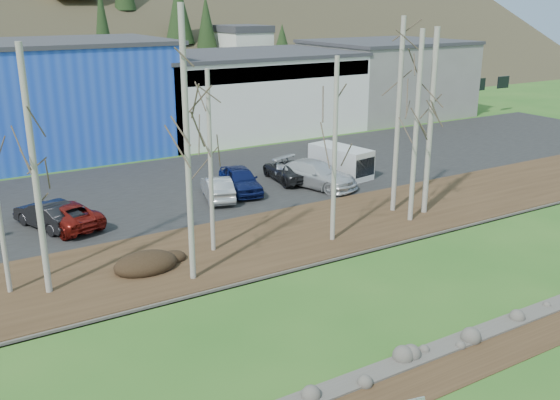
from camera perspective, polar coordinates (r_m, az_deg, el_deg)
ground at (r=20.29m, az=21.09°, el=-16.49°), size 200.00×200.00×0.00m
dirt_strip at (r=21.36m, az=16.57°, el=-14.09°), size 80.00×1.80×0.03m
near_bank_rocks at (r=21.93m, az=14.61°, el=-13.05°), size 80.00×0.80×0.50m
river at (r=24.54m, az=7.72°, el=-9.11°), size 80.00×8.00×0.90m
far_bank_rocks at (r=27.51m, az=2.35°, el=-5.88°), size 80.00×0.80×0.46m
far_bank at (r=29.99m, az=-1.04°, el=-3.66°), size 80.00×7.00×0.15m
parking_lot at (r=38.94m, az=-8.88°, el=1.20°), size 80.00×14.00×0.14m
building_blue at (r=49.76m, az=-21.98°, el=8.55°), size 20.40×12.24×8.30m
building_white at (r=55.67m, az=-3.18°, el=9.87°), size 18.36×12.24×6.80m
building_grey at (r=64.71m, az=9.62°, el=10.97°), size 14.28×12.24×7.30m
dirt_mound at (r=27.16m, az=-12.19°, el=-5.65°), size 2.74×1.94×0.54m
birch_0 at (r=24.73m, az=-21.51°, el=2.21°), size 0.25×0.25×9.54m
birch_2 at (r=24.35m, az=-8.47°, el=4.61°), size 0.24×0.24×10.83m
birch_3 at (r=27.52m, az=-6.38°, el=3.36°), size 0.20×0.20×8.17m
birch_4 at (r=28.69m, az=5.02°, el=4.43°), size 0.22×0.22×8.59m
birch_5 at (r=33.35m, az=13.58°, el=6.83°), size 0.29×0.29×9.67m
birch_6 at (r=31.94m, az=12.34°, el=6.41°), size 0.25×0.25×9.63m
birch_7 at (r=33.28m, az=10.74°, el=7.44°), size 0.25×0.25×10.18m
car_1 at (r=33.27m, az=-20.46°, el=-1.24°), size 2.84×4.47×1.39m
car_2 at (r=33.05m, az=-19.12°, el=-1.28°), size 3.41×5.18×1.32m
car_3 at (r=37.04m, az=-3.65°, el=1.86°), size 2.63×4.74×1.52m
car_4 at (r=35.84m, az=-5.74°, el=1.11°), size 2.50×4.31×1.34m
car_5 at (r=39.53m, az=0.80°, el=2.74°), size 2.71×4.87×1.29m
car_6 at (r=38.15m, az=3.30°, el=2.38°), size 3.86×5.84×1.57m
van_white at (r=40.64m, az=5.75°, el=3.51°), size 2.45×4.53×1.88m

